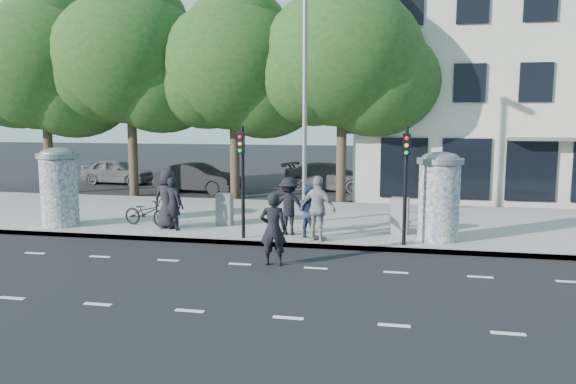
% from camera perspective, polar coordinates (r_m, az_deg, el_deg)
% --- Properties ---
extents(ground, '(120.00, 120.00, 0.00)m').
position_cam_1_polar(ground, '(13.54, -6.55, -8.83)').
color(ground, black).
rests_on(ground, ground).
extents(sidewalk, '(40.00, 8.00, 0.15)m').
position_cam_1_polar(sidewalk, '(20.59, -0.17, -2.79)').
color(sidewalk, gray).
rests_on(sidewalk, ground).
extents(curb, '(40.00, 0.10, 0.16)m').
position_cam_1_polar(curb, '(16.82, -2.85, -5.22)').
color(curb, slate).
rests_on(curb, ground).
extents(lane_dash_near, '(32.00, 0.12, 0.01)m').
position_cam_1_polar(lane_dash_near, '(11.57, -9.95, -11.81)').
color(lane_dash_near, silver).
rests_on(lane_dash_near, ground).
extents(lane_dash_far, '(32.00, 0.12, 0.01)m').
position_cam_1_polar(lane_dash_far, '(14.83, -4.89, -7.32)').
color(lane_dash_far, silver).
rests_on(lane_dash_far, ground).
extents(ad_column_left, '(1.36, 1.36, 2.65)m').
position_cam_1_polar(ad_column_left, '(20.37, -22.24, 0.67)').
color(ad_column_left, beige).
rests_on(ad_column_left, sidewalk).
extents(ad_column_right, '(1.36, 1.36, 2.65)m').
position_cam_1_polar(ad_column_right, '(17.24, 15.11, -0.22)').
color(ad_column_right, beige).
rests_on(ad_column_right, sidewalk).
extents(traffic_pole_near, '(0.22, 0.31, 3.40)m').
position_cam_1_polar(traffic_pole_near, '(16.86, -4.68, 2.22)').
color(traffic_pole_near, black).
rests_on(traffic_pole_near, sidewalk).
extents(traffic_pole_far, '(0.22, 0.31, 3.40)m').
position_cam_1_polar(traffic_pole_far, '(16.22, 11.87, 1.86)').
color(traffic_pole_far, black).
rests_on(traffic_pole_far, sidewalk).
extents(street_lamp, '(0.25, 0.93, 8.00)m').
position_cam_1_polar(street_lamp, '(19.27, 1.68, 10.57)').
color(street_lamp, slate).
rests_on(street_lamp, sidewalk).
extents(tree_far_left, '(7.20, 7.20, 9.26)m').
position_cam_1_polar(tree_far_left, '(30.20, -23.58, 11.59)').
color(tree_far_left, '#38281C').
rests_on(tree_far_left, ground).
extents(tree_mid_left, '(7.20, 7.20, 9.57)m').
position_cam_1_polar(tree_mid_left, '(27.94, -15.81, 12.93)').
color(tree_mid_left, '#38281C').
rests_on(tree_mid_left, ground).
extents(tree_near_left, '(6.80, 6.80, 8.97)m').
position_cam_1_polar(tree_near_left, '(26.24, -5.55, 12.58)').
color(tree_near_left, '#38281C').
rests_on(tree_near_left, ground).
extents(tree_center, '(7.00, 7.00, 9.30)m').
position_cam_1_polar(tree_center, '(24.89, 5.57, 13.42)').
color(tree_center, '#38281C').
rests_on(tree_center, ground).
extents(building, '(20.30, 15.85, 12.00)m').
position_cam_1_polar(building, '(33.37, 25.57, 10.72)').
color(building, beige).
rests_on(building, ground).
extents(ped_a, '(1.01, 0.71, 1.95)m').
position_cam_1_polar(ped_a, '(18.90, -12.08, -0.69)').
color(ped_a, black).
rests_on(ped_a, sidewalk).
extents(ped_b, '(0.74, 0.63, 1.73)m').
position_cam_1_polar(ped_b, '(18.59, -11.60, -1.16)').
color(ped_b, black).
rests_on(ped_b, sidewalk).
extents(ped_c, '(0.92, 0.82, 1.57)m').
position_cam_1_polar(ped_c, '(17.12, 2.13, -2.04)').
color(ped_c, '#1B2B44').
rests_on(ped_c, sidewalk).
extents(ped_d, '(1.22, 0.77, 1.81)m').
position_cam_1_polar(ped_d, '(17.49, 0.10, -1.44)').
color(ped_d, black).
rests_on(ped_d, sidewalk).
extents(ped_e, '(1.31, 1.05, 1.95)m').
position_cam_1_polar(ped_e, '(16.60, 3.10, -1.70)').
color(ped_e, gray).
rests_on(ped_e, sidewalk).
extents(man_road, '(0.74, 0.53, 1.90)m').
position_cam_1_polar(man_road, '(14.49, -1.52, -3.79)').
color(man_road, black).
rests_on(man_road, ground).
extents(bicycle, '(0.91, 1.81, 0.91)m').
position_cam_1_polar(bicycle, '(19.56, -14.19, -2.03)').
color(bicycle, black).
rests_on(bicycle, sidewalk).
extents(cabinet_left, '(0.53, 0.39, 1.09)m').
position_cam_1_polar(cabinet_left, '(19.20, -6.46, -1.74)').
color(cabinet_left, slate).
rests_on(cabinet_left, sidewalk).
extents(cabinet_right, '(0.61, 0.49, 1.15)m').
position_cam_1_polar(cabinet_right, '(18.04, 11.26, -2.37)').
color(cabinet_right, gray).
rests_on(cabinet_right, sidewalk).
extents(car_left, '(2.01, 4.26, 1.41)m').
position_cam_1_polar(car_left, '(33.25, -16.92, 2.02)').
color(car_left, slate).
rests_on(car_left, ground).
extents(car_mid, '(2.25, 4.58, 1.45)m').
position_cam_1_polar(car_mid, '(28.68, -9.17, 1.42)').
color(car_mid, black).
rests_on(car_mid, ground).
extents(car_right, '(3.09, 5.20, 1.41)m').
position_cam_1_polar(car_right, '(29.12, 4.29, 1.56)').
color(car_right, '#4E5055').
rests_on(car_right, ground).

